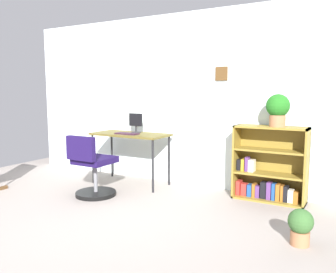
{
  "coord_description": "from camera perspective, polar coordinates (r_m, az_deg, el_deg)",
  "views": [
    {
      "loc": [
        2.49,
        -2.34,
        1.34
      ],
      "look_at": [
        0.51,
        1.13,
        0.83
      ],
      "focal_mm": 37.3,
      "sensor_mm": 36.0,
      "label": 1
    }
  ],
  "objects": [
    {
      "name": "monitor",
      "position": [
        5.11,
        -5.28,
        2.25
      ],
      "size": [
        0.22,
        0.15,
        0.28
      ],
      "color": "#262628",
      "rests_on": "desk"
    },
    {
      "name": "ground_plane",
      "position": [
        3.67,
        -16.3,
        -14.39
      ],
      "size": [
        6.24,
        6.24,
        0.0
      ],
      "primitive_type": "plane",
      "color": "gray"
    },
    {
      "name": "bookshelf_low",
      "position": [
        4.51,
        16.19,
        -4.99
      ],
      "size": [
        0.87,
        0.3,
        0.92
      ],
      "color": "olive",
      "rests_on": "ground_plane"
    },
    {
      "name": "desk",
      "position": [
        5.06,
        -6.19,
        -0.18
      ],
      "size": [
        1.13,
        0.52,
        0.74
      ],
      "color": "brown",
      "rests_on": "ground_plane"
    },
    {
      "name": "office_chair",
      "position": [
        4.57,
        -12.27,
        -5.36
      ],
      "size": [
        0.52,
        0.55,
        0.8
      ],
      "color": "black",
      "rests_on": "ground_plane"
    },
    {
      "name": "wall_back",
      "position": [
        5.14,
        0.8,
        5.97
      ],
      "size": [
        5.2,
        0.12,
        2.43
      ],
      "color": "silver",
      "rests_on": "ground_plane"
    },
    {
      "name": "potted_plant_on_shelf",
      "position": [
        4.34,
        17.51,
        4.37
      ],
      "size": [
        0.28,
        0.28,
        0.39
      ],
      "color": "#9E6642",
      "rests_on": "bookshelf_low"
    },
    {
      "name": "potted_plant_floor",
      "position": [
        3.36,
        20.83,
        -13.41
      ],
      "size": [
        0.22,
        0.22,
        0.33
      ],
      "color": "#9E6642",
      "rests_on": "ground_plane"
    },
    {
      "name": "keyboard",
      "position": [
        4.95,
        -6.73,
        0.47
      ],
      "size": [
        0.34,
        0.15,
        0.02
      ],
      "primitive_type": "cube",
      "color": "#311929",
      "rests_on": "desk"
    }
  ]
}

